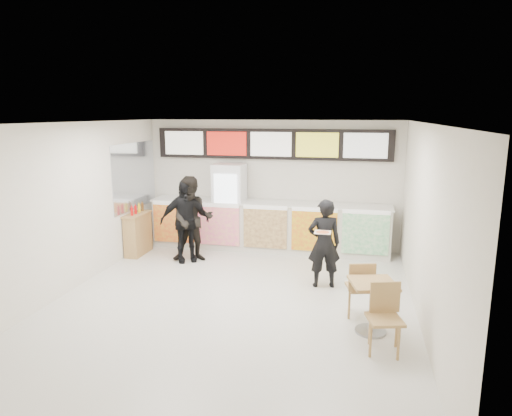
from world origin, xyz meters
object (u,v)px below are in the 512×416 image
(service_counter, at_px, (268,226))
(customer_mid, at_px, (185,221))
(customer_left, at_px, (193,219))
(cafe_table, at_px, (372,297))
(condiment_ledge, at_px, (138,233))
(customer_main, at_px, (324,243))
(drinks_fridge, at_px, (230,206))

(service_counter, xyz_separation_m, customer_mid, (-1.59, -1.20, 0.32))
(customer_left, xyz_separation_m, cafe_table, (3.70, -2.59, -0.39))
(cafe_table, relative_size, condiment_ledge, 1.45)
(service_counter, bearing_deg, cafe_table, -58.62)
(customer_mid, bearing_deg, service_counter, 5.28)
(customer_main, distance_m, cafe_table, 1.89)
(customer_main, height_order, condiment_ledge, customer_main)
(cafe_table, bearing_deg, service_counter, 106.16)
(drinks_fridge, relative_size, condiment_ledge, 1.77)
(customer_mid, height_order, cafe_table, customer_mid)
(customer_left, bearing_deg, condiment_ledge, 157.80)
(drinks_fridge, relative_size, customer_left, 1.08)
(customer_main, relative_size, customer_mid, 0.92)
(cafe_table, height_order, condiment_ledge, condiment_ledge)
(customer_main, height_order, customer_mid, customer_mid)
(customer_left, distance_m, cafe_table, 4.54)
(customer_main, distance_m, condiment_ledge, 4.41)
(drinks_fridge, bearing_deg, customer_left, -113.76)
(drinks_fridge, xyz_separation_m, condiment_ledge, (-1.89, -0.98, -0.52))
(customer_mid, bearing_deg, drinks_fridge, 29.97)
(service_counter, height_order, cafe_table, service_counter)
(drinks_fridge, distance_m, customer_main, 3.15)
(customer_mid, relative_size, condiment_ledge, 1.58)
(drinks_fridge, relative_size, customer_main, 1.21)
(service_counter, relative_size, customer_left, 3.01)
(drinks_fridge, relative_size, customer_mid, 1.12)
(customer_main, xyz_separation_m, condiment_ledge, (-4.26, 1.08, -0.34))
(customer_mid, relative_size, cafe_table, 1.09)
(cafe_table, xyz_separation_m, condiment_ledge, (-5.09, 2.75, -0.06))
(service_counter, distance_m, customer_main, 2.51)
(drinks_fridge, bearing_deg, customer_main, -40.94)
(customer_left, xyz_separation_m, condiment_ledge, (-1.38, 0.16, -0.44))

